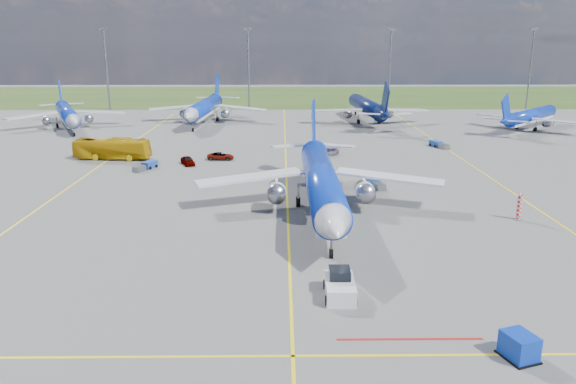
{
  "coord_description": "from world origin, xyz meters",
  "views": [
    {
      "loc": [
        -0.67,
        -52.03,
        19.74
      ],
      "look_at": [
        -0.03,
        5.46,
        4.0
      ],
      "focal_mm": 35.0,
      "sensor_mm": 36.0,
      "label": 1
    }
  ],
  "objects_px": {
    "main_airliner": "(321,213)",
    "uld_container": "(519,346)",
    "baggage_tug_e": "(439,145)",
    "baggage_tug_c": "(146,166)",
    "service_car_a": "(188,161)",
    "pushback_tug": "(340,286)",
    "service_car_c": "(329,152)",
    "apron_bus": "(112,149)",
    "bg_jet_n": "(366,122)",
    "bg_jet_ne": "(529,129)",
    "service_car_b": "(221,156)",
    "baggage_tug_w": "(375,183)",
    "bg_jet_nnw": "(205,123)",
    "bg_jet_nw": "(69,128)",
    "warning_post": "(519,207)"
  },
  "relations": [
    {
      "from": "bg_jet_nw",
      "to": "baggage_tug_e",
      "type": "bearing_deg",
      "value": -42.16
    },
    {
      "from": "service_car_c",
      "to": "service_car_b",
      "type": "bearing_deg",
      "value": -127.04
    },
    {
      "from": "bg_jet_nw",
      "to": "pushback_tug",
      "type": "distance_m",
      "value": 101.63
    },
    {
      "from": "baggage_tug_e",
      "to": "service_car_a",
      "type": "bearing_deg",
      "value": 177.45
    },
    {
      "from": "uld_container",
      "to": "baggage_tug_w",
      "type": "distance_m",
      "value": 43.29
    },
    {
      "from": "apron_bus",
      "to": "bg_jet_nnw",
      "type": "bearing_deg",
      "value": -8.1
    },
    {
      "from": "bg_jet_nnw",
      "to": "service_car_c",
      "type": "height_order",
      "value": "bg_jet_nnw"
    },
    {
      "from": "warning_post",
      "to": "uld_container",
      "type": "bearing_deg",
      "value": -112.21
    },
    {
      "from": "baggage_tug_e",
      "to": "bg_jet_n",
      "type": "bearing_deg",
      "value": 84.04
    },
    {
      "from": "service_car_c",
      "to": "apron_bus",
      "type": "bearing_deg",
      "value": -133.3
    },
    {
      "from": "main_airliner",
      "to": "uld_container",
      "type": "bearing_deg",
      "value": -71.3
    },
    {
      "from": "baggage_tug_c",
      "to": "baggage_tug_w",
      "type": "bearing_deg",
      "value": 6.38
    },
    {
      "from": "uld_container",
      "to": "service_car_c",
      "type": "height_order",
      "value": "uld_container"
    },
    {
      "from": "bg_jet_nw",
      "to": "service_car_c",
      "type": "bearing_deg",
      "value": -53.98
    },
    {
      "from": "main_airliner",
      "to": "baggage_tug_c",
      "type": "distance_m",
      "value": 34.62
    },
    {
      "from": "service_car_c",
      "to": "main_airliner",
      "type": "bearing_deg",
      "value": -53.64
    },
    {
      "from": "pushback_tug",
      "to": "apron_bus",
      "type": "xyz_separation_m",
      "value": [
        -33.27,
        52.83,
        0.94
      ]
    },
    {
      "from": "bg_jet_nnw",
      "to": "service_car_b",
      "type": "xyz_separation_m",
      "value": [
        8.26,
        -43.15,
        0.62
      ]
    },
    {
      "from": "main_airliner",
      "to": "apron_bus",
      "type": "distance_m",
      "value": 45.39
    },
    {
      "from": "baggage_tug_e",
      "to": "baggage_tug_w",
      "type": "bearing_deg",
      "value": -140.64
    },
    {
      "from": "service_car_c",
      "to": "baggage_tug_w",
      "type": "bearing_deg",
      "value": -35.06
    },
    {
      "from": "main_airliner",
      "to": "apron_bus",
      "type": "bearing_deg",
      "value": 137.3
    },
    {
      "from": "service_car_b",
      "to": "main_airliner",
      "type": "bearing_deg",
      "value": -154.74
    },
    {
      "from": "warning_post",
      "to": "uld_container",
      "type": "xyz_separation_m",
      "value": [
        -11.58,
        -28.37,
        -0.66
      ]
    },
    {
      "from": "baggage_tug_e",
      "to": "main_airliner",
      "type": "bearing_deg",
      "value": -142.05
    },
    {
      "from": "main_airliner",
      "to": "service_car_c",
      "type": "height_order",
      "value": "main_airliner"
    },
    {
      "from": "baggage_tug_c",
      "to": "uld_container",
      "type": "bearing_deg",
      "value": -32.01
    },
    {
      "from": "apron_bus",
      "to": "baggage_tug_c",
      "type": "bearing_deg",
      "value": -130.99
    },
    {
      "from": "bg_jet_ne",
      "to": "service_car_b",
      "type": "relative_size",
      "value": 7.39
    },
    {
      "from": "bg_jet_n",
      "to": "uld_container",
      "type": "relative_size",
      "value": 19.3
    },
    {
      "from": "bg_jet_ne",
      "to": "service_car_a",
      "type": "relative_size",
      "value": 8.14
    },
    {
      "from": "warning_post",
      "to": "bg_jet_n",
      "type": "bearing_deg",
      "value": 94.4
    },
    {
      "from": "pushback_tug",
      "to": "service_car_c",
      "type": "bearing_deg",
      "value": 87.44
    },
    {
      "from": "service_car_c",
      "to": "baggage_tug_w",
      "type": "xyz_separation_m",
      "value": [
        4.68,
        -21.38,
        -0.15
      ]
    },
    {
      "from": "main_airliner",
      "to": "bg_jet_ne",
      "type": "bearing_deg",
      "value": 50.66
    },
    {
      "from": "bg_jet_n",
      "to": "service_car_b",
      "type": "bearing_deg",
      "value": 50.87
    },
    {
      "from": "warning_post",
      "to": "bg_jet_nw",
      "type": "distance_m",
      "value": 100.99
    },
    {
      "from": "baggage_tug_e",
      "to": "bg_jet_nw",
      "type": "bearing_deg",
      "value": 142.34
    },
    {
      "from": "warning_post",
      "to": "pushback_tug",
      "type": "bearing_deg",
      "value": -138.97
    },
    {
      "from": "warning_post",
      "to": "main_airliner",
      "type": "bearing_deg",
      "value": 172.82
    },
    {
      "from": "main_airliner",
      "to": "uld_container",
      "type": "xyz_separation_m",
      "value": [
        10.5,
        -31.15,
        0.84
      ]
    },
    {
      "from": "bg_jet_nnw",
      "to": "bg_jet_nw",
      "type": "bearing_deg",
      "value": -160.04
    },
    {
      "from": "pushback_tug",
      "to": "uld_container",
      "type": "xyz_separation_m",
      "value": [
        10.53,
        -9.12,
        -0.0
      ]
    },
    {
      "from": "bg_jet_n",
      "to": "baggage_tug_e",
      "type": "height_order",
      "value": "bg_jet_n"
    },
    {
      "from": "service_car_a",
      "to": "baggage_tug_e",
      "type": "xyz_separation_m",
      "value": [
        44.73,
        14.64,
        -0.18
      ]
    },
    {
      "from": "baggage_tug_w",
      "to": "pushback_tug",
      "type": "bearing_deg",
      "value": -114.69
    },
    {
      "from": "bg_jet_nnw",
      "to": "baggage_tug_e",
      "type": "relative_size",
      "value": 8.14
    },
    {
      "from": "apron_bus",
      "to": "service_car_a",
      "type": "relative_size",
      "value": 3.16
    },
    {
      "from": "main_airliner",
      "to": "pushback_tug",
      "type": "bearing_deg",
      "value": -89.99
    },
    {
      "from": "baggage_tug_e",
      "to": "uld_container",
      "type": "bearing_deg",
      "value": -121.98
    }
  ]
}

